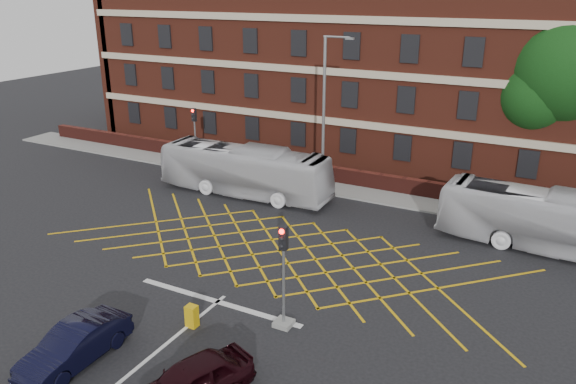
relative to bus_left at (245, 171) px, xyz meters
The scene contains 16 objects.
ground 10.26m from the bus_left, 54.33° to the right, with size 120.00×120.00×0.00m, color black.
victorian_building 16.32m from the bus_left, 65.89° to the left, with size 51.00×12.17×20.40m.
boundary_wall 7.66m from the bus_left, 38.86° to the left, with size 56.00×0.50×1.10m, color #461812.
far_pavement 7.17m from the bus_left, 32.48° to the left, with size 60.00×3.00×0.12m, color slate.
box_junction_hatching 8.74m from the bus_left, 46.53° to the right, with size 11.50×0.12×0.02m, color #CC990C.
stop_line 13.24m from the bus_left, 63.27° to the right, with size 8.00×0.30×0.02m, color silver.
bus_left is the anchor object (origin of this frame).
bus_right 17.97m from the bus_left, ahead, with size 2.62×11.18×3.12m, color silver.
car_navy 17.86m from the bus_left, 77.76° to the right, with size 1.51×4.34×1.43m, color black.
car_maroon 19.19m from the bus_left, 63.27° to the right, with size 1.71×4.24×1.44m, color black.
deciduous_tree 20.54m from the bus_left, 29.84° to the left, with size 7.40×7.04×11.39m.
traffic_light_near 15.12m from the bus_left, 52.40° to the right, with size 0.70×0.70×4.27m.
traffic_light_far 7.50m from the bus_left, 150.82° to the left, with size 0.70×0.70×4.27m.
street_lamp 5.36m from the bus_left, 19.53° to the left, with size 2.25×1.00×9.94m.
direction_signs 6.55m from the bus_left, 158.49° to the left, with size 1.10×0.16×2.20m.
utility_cabinet 15.02m from the bus_left, 66.13° to the right, with size 0.44×0.37×0.91m, color #CB9F0B.
Camera 1 is at (12.30, -20.45, 12.63)m, focal length 35.00 mm.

